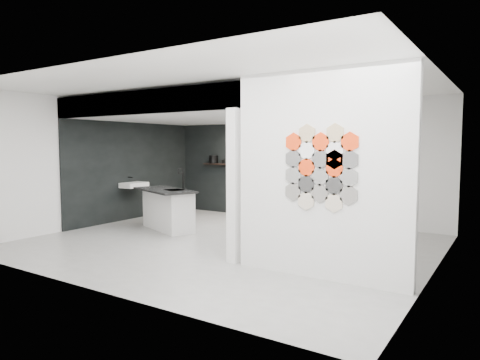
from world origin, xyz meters
The scene contains 17 objects.
floor centered at (0.00, 0.00, -0.01)m, with size 7.00×6.00×0.01m, color gray.
partition_panel centered at (2.23, -1.00, 1.40)m, with size 2.45×0.15×2.80m, color silver.
bay_clad_back centered at (-1.30, 2.97, 1.18)m, with size 4.40×0.04×2.35m, color black.
bay_clad_left centered at (-3.47, 1.00, 1.18)m, with size 0.04×4.00×2.35m, color black.
bulkhead centered at (-1.30, 1.00, 2.55)m, with size 4.40×4.00×0.40m, color silver.
corner_column centered at (0.82, -1.00, 1.18)m, with size 0.16×0.16×2.35m, color silver.
fascia_beam centered at (-1.30, -0.92, 2.55)m, with size 4.40×0.16×0.40m, color silver.
wall_basin centered at (-3.24, 0.80, 0.85)m, with size 0.40×0.60×0.12m, color silver.
display_shelf centered at (-1.20, 2.87, 1.30)m, with size 3.00×0.15×0.04m, color black.
kitchen_island centered at (-1.78, 0.37, 0.45)m, with size 1.80×1.29×1.33m.
stockpot centered at (-2.40, 2.87, 1.42)m, with size 0.25×0.25×0.20m, color black.
kettle centered at (-0.35, 2.87, 1.39)m, with size 0.17×0.17×0.14m, color black.
glass_bowl centered at (0.15, 2.87, 1.37)m, with size 0.13×0.13×0.10m, color gray.
glass_vase centered at (0.15, 2.87, 1.38)m, with size 0.09×0.09×0.13m, color gray.
bottle_dark centered at (-1.67, 2.87, 1.40)m, with size 0.06×0.06×0.16m, color black.
utensil_cup centered at (-2.09, 2.87, 1.37)m, with size 0.08×0.08×0.10m, color black.
hex_tile_cluster centered at (2.26, -1.09, 1.50)m, with size 1.04×0.02×1.16m.
Camera 1 is at (4.40, -6.37, 1.79)m, focal length 32.00 mm.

